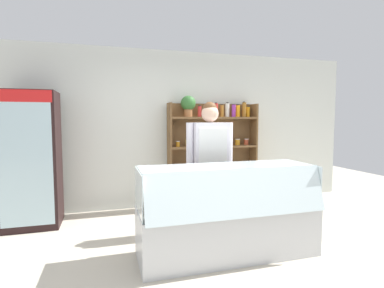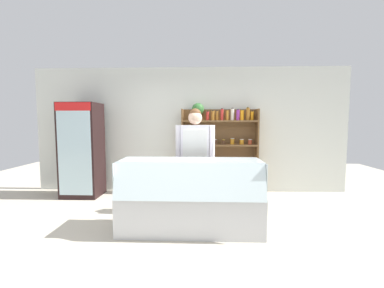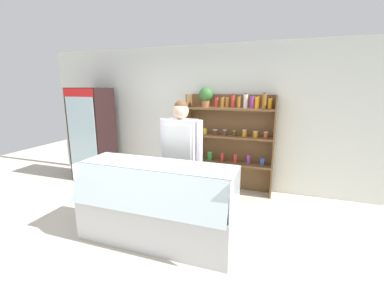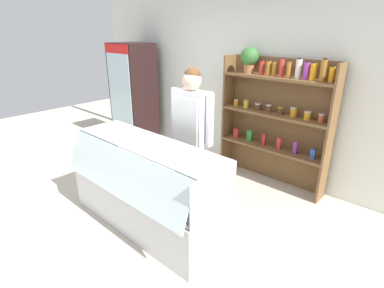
{
  "view_description": "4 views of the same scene",
  "coord_description": "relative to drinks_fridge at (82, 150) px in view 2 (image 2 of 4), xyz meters",
  "views": [
    {
      "loc": [
        -1.18,
        -3.0,
        1.52
      ],
      "look_at": [
        -0.07,
        0.77,
        1.2
      ],
      "focal_mm": 28.0,
      "sensor_mm": 36.0,
      "label": 1
    },
    {
      "loc": [
        0.29,
        -3.48,
        1.53
      ],
      "look_at": [
        0.12,
        0.67,
        1.17
      ],
      "focal_mm": 24.0,
      "sensor_mm": 36.0,
      "label": 2
    },
    {
      "loc": [
        1.53,
        -2.65,
        1.94
      ],
      "look_at": [
        0.44,
        0.46,
        1.2
      ],
      "focal_mm": 24.0,
      "sensor_mm": 36.0,
      "label": 3
    },
    {
      "loc": [
        2.53,
        -1.82,
        2.17
      ],
      "look_at": [
        0.42,
        0.47,
        0.95
      ],
      "focal_mm": 28.0,
      "sensor_mm": 36.0,
      "label": 4
    }
  ],
  "objects": [
    {
      "name": "drinks_fridge",
      "position": [
        0.0,
        0.0,
        0.0
      ],
      "size": [
        0.74,
        0.63,
        1.91
      ],
      "color": "black",
      "rests_on": "ground"
    },
    {
      "name": "back_wall",
      "position": [
        2.18,
        0.53,
        0.39
      ],
      "size": [
        6.8,
        0.1,
        2.7
      ],
      "primitive_type": "cube",
      "color": "silver",
      "rests_on": "ground"
    },
    {
      "name": "deli_display_case",
      "position": [
        2.3,
        -1.62,
        -0.64
      ],
      "size": [
        1.98,
        0.75,
        1.01
      ],
      "color": "silver",
      "rests_on": "ground"
    },
    {
      "name": "shelving_unit",
      "position": [
        2.8,
        0.32,
        0.13
      ],
      "size": [
        1.59,
        0.29,
        1.92
      ],
      "color": "brown",
      "rests_on": "ground"
    },
    {
      "name": "ground_plane",
      "position": [
        2.18,
        -1.64,
        -0.96
      ],
      "size": [
        12.0,
        12.0,
        0.0
      ],
      "primitive_type": "plane",
      "color": "beige"
    },
    {
      "name": "shop_clerk",
      "position": [
        2.35,
        -0.9,
        0.09
      ],
      "size": [
        0.65,
        0.25,
        1.75
      ],
      "color": "#2D2D38",
      "rests_on": "ground"
    }
  ]
}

